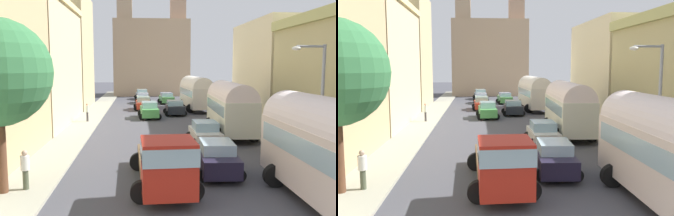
# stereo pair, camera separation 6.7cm
# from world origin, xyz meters

# --- Properties ---
(ground_plane) EXTENTS (154.00, 154.00, 0.00)m
(ground_plane) POSITION_xyz_m (0.00, 27.00, 0.00)
(ground_plane) COLOR #424249
(sidewalk_left) EXTENTS (2.50, 70.00, 0.14)m
(sidewalk_left) POSITION_xyz_m (-7.25, 27.00, 0.07)
(sidewalk_left) COLOR #9E9C89
(sidewalk_left) RESTS_ON ground
(sidewalk_right) EXTENTS (2.50, 70.00, 0.14)m
(sidewalk_right) POSITION_xyz_m (7.25, 27.00, 0.07)
(sidewalk_right) COLOR #B3AA9E
(sidewalk_right) RESTS_ON ground
(building_left_2) EXTENTS (4.48, 13.83, 11.01)m
(building_left_2) POSITION_xyz_m (-10.54, 23.71, 5.53)
(building_left_2) COLOR beige
(building_left_2) RESTS_ON ground
(building_left_3) EXTENTS (5.52, 10.23, 13.84)m
(building_left_3) POSITION_xyz_m (-11.26, 36.40, 6.92)
(building_left_3) COLOR tan
(building_left_3) RESTS_ON ground
(building_right_2) EXTENTS (4.92, 12.04, 9.58)m
(building_right_2) POSITION_xyz_m (10.96, 25.53, 4.79)
(building_right_2) COLOR beige
(building_right_2) RESTS_ON ground
(distant_church) EXTENTS (13.18, 7.92, 22.21)m
(distant_church) POSITION_xyz_m (-0.00, 55.61, 7.47)
(distant_church) COLOR tan
(distant_church) RESTS_ON ground
(parked_bus_0) EXTENTS (3.24, 9.15, 4.15)m
(parked_bus_0) POSITION_xyz_m (4.71, 2.89, 2.31)
(parked_bus_0) COLOR beige
(parked_bus_0) RESTS_ON ground
(parked_bus_1) EXTENTS (3.50, 8.23, 4.06)m
(parked_bus_1) POSITION_xyz_m (4.61, 17.40, 2.25)
(parked_bus_1) COLOR beige
(parked_bus_1) RESTS_ON ground
(parked_bus_2) EXTENTS (3.52, 9.16, 3.99)m
(parked_bus_2) POSITION_xyz_m (4.48, 33.16, 2.20)
(parked_bus_2) COLOR beige
(parked_bus_2) RESTS_ON ground
(cargo_truck_0) EXTENTS (3.03, 7.40, 2.53)m
(cargo_truck_0) POSITION_xyz_m (-1.28, 5.56, 1.30)
(cargo_truck_0) COLOR #AF2518
(cargo_truck_0) RESTS_ON ground
(car_0) EXTENTS (2.37, 4.16, 1.67)m
(car_0) POSITION_xyz_m (-1.28, 26.77, 0.83)
(car_0) COLOR #47974A
(car_0) RESTS_ON ground
(car_1) EXTENTS (2.39, 4.18, 1.58)m
(car_1) POSITION_xyz_m (-1.80, 33.80, 0.79)
(car_1) COLOR #B9321F
(car_1) RESTS_ON ground
(car_2) EXTENTS (2.33, 3.97, 1.44)m
(car_2) POSITION_xyz_m (-1.75, 41.14, 0.74)
(car_2) COLOR silver
(car_2) RESTS_ON ground
(car_3) EXTENTS (2.49, 4.01, 1.56)m
(car_3) POSITION_xyz_m (-1.83, 47.14, 0.78)
(car_3) COLOR slate
(car_3) RESTS_ON ground
(car_4) EXTENTS (2.48, 4.05, 1.64)m
(car_4) POSITION_xyz_m (1.45, 7.76, 0.82)
(car_4) COLOR #211B31
(car_4) RESTS_ON ground
(car_5) EXTENTS (2.36, 3.88, 1.54)m
(car_5) POSITION_xyz_m (2.16, 14.63, 0.77)
(car_5) COLOR silver
(car_5) RESTS_ON ground
(car_6) EXTENTS (2.40, 3.68, 1.58)m
(car_6) POSITION_xyz_m (1.53, 28.81, 0.79)
(car_6) COLOR black
(car_6) RESTS_ON ground
(car_7) EXTENTS (2.45, 4.03, 1.54)m
(car_7) POSITION_xyz_m (1.53, 40.38, 0.78)
(car_7) COLOR #519C50
(car_7) RESTS_ON ground
(pedestrian_1) EXTENTS (0.41, 0.41, 1.84)m
(pedestrian_1) POSITION_xyz_m (-7.12, 24.25, 1.07)
(pedestrian_1) COLOR #444042
(pedestrian_1) RESTS_ON ground
(pedestrian_2) EXTENTS (0.39, 0.39, 1.82)m
(pedestrian_2) POSITION_xyz_m (-7.10, 5.90, 1.04)
(pedestrian_2) COLOR #49503B
(pedestrian_2) RESTS_ON ground
(streetlamp_near) EXTENTS (1.69, 0.28, 6.31)m
(streetlamp_near) POSITION_xyz_m (6.27, 7.43, 3.78)
(streetlamp_near) COLOR gray
(streetlamp_near) RESTS_ON ground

